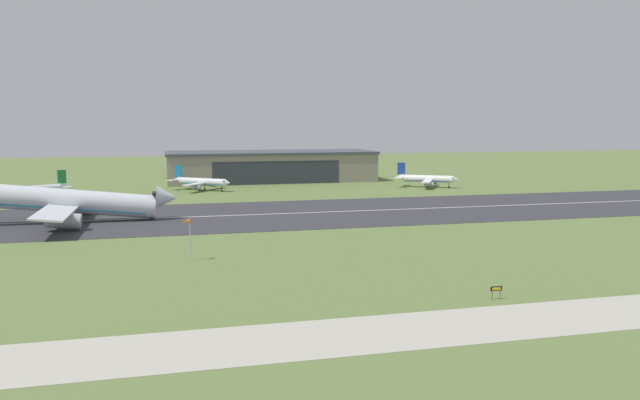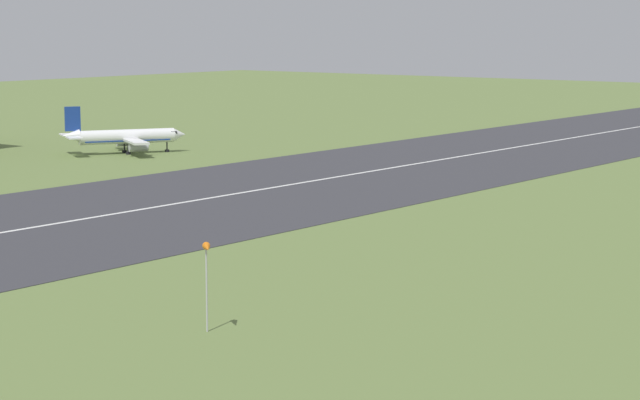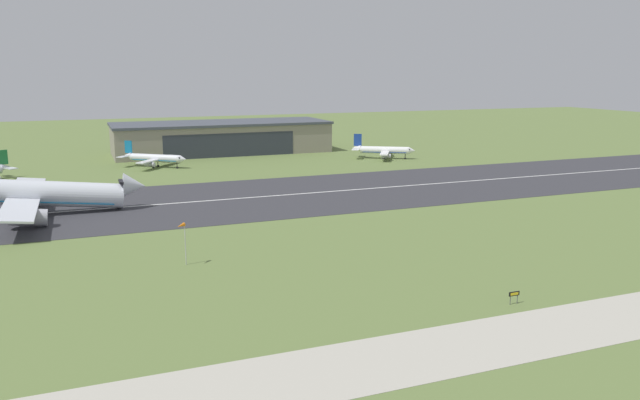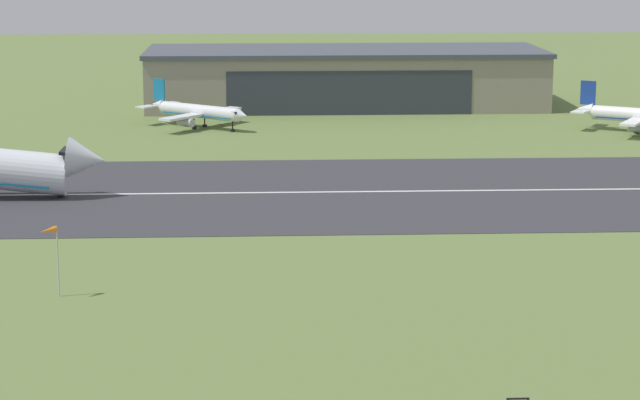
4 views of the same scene
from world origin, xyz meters
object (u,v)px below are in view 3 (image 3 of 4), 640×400
airplane_parked_centre (155,158)px  windsock_pole (182,229)px  airplane_landing (18,194)px  airplane_parked_west (384,150)px  runway_sign (514,295)px

airplane_parked_centre → windsock_pole: (-8.98, -108.62, 3.18)m
airplane_landing → airplane_parked_west: 125.24m
airplane_landing → airplane_parked_west: airplane_landing is taller
airplane_parked_west → windsock_pole: (-87.13, -99.65, 3.18)m
airplane_parked_west → airplane_parked_centre: airplane_parked_west is taller
airplane_landing → runway_sign: (65.17, -80.57, -3.70)m
windsock_pole → runway_sign: size_ratio=4.01×
airplane_parked_centre → runway_sign: airplane_parked_centre is taller
airplane_landing → windsock_pole: size_ratio=7.72×
airplane_parked_west → windsock_pole: size_ratio=3.16×
airplane_landing → windsock_pole: airplane_landing is taller
airplane_parked_west → runway_sign: 141.24m
airplane_parked_centre → windsock_pole: bearing=-94.7°
windsock_pole → runway_sign: 50.78m
airplane_landing → runway_sign: bearing=-51.0°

